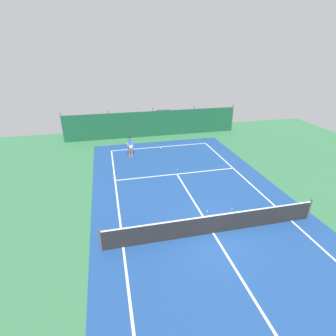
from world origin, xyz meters
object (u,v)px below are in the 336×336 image
object	(u,v)px
tennis_ball_near_player	(232,209)
tennis_ball_midcourt	(207,211)
tennis_player	(130,145)
tennis_net	(214,224)
tennis_ball_by_sideline	(177,169)
parked_car	(165,119)

from	to	relation	value
tennis_ball_near_player	tennis_ball_midcourt	world-z (taller)	same
tennis_player	tennis_net	bearing A→B (deg)	91.27
tennis_net	tennis_player	xyz separation A→B (m)	(-2.70, 10.17, 0.45)
tennis_net	tennis_player	size ratio (longest dim) A/B	6.17
tennis_net	tennis_player	world-z (taller)	tennis_player
tennis_ball_midcourt	tennis_ball_by_sideline	distance (m)	5.35
tennis_net	tennis_player	bearing A→B (deg)	104.86
tennis_ball_near_player	parked_car	size ratio (longest dim) A/B	0.02
tennis_net	tennis_ball_midcourt	xyz separation A→B (m)	(0.36, 1.72, -0.48)
tennis_player	tennis_ball_by_sideline	bearing A→B (deg)	119.33
tennis_ball_near_player	tennis_ball_by_sideline	xyz separation A→B (m)	(-1.52, 5.45, 0.00)
tennis_player	tennis_ball_by_sideline	xyz separation A→B (m)	(2.89, -3.11, -0.93)
tennis_ball_by_sideline	parked_car	distance (m)	10.93
tennis_ball_midcourt	tennis_ball_near_player	bearing A→B (deg)	-4.58
tennis_ball_midcourt	tennis_net	bearing A→B (deg)	-101.96
tennis_ball_near_player	tennis_ball_by_sideline	bearing A→B (deg)	105.59
tennis_ball_near_player	tennis_ball_by_sideline	size ratio (longest dim) A/B	1.00
tennis_net	tennis_ball_by_sideline	size ratio (longest dim) A/B	153.33
tennis_player	tennis_ball_near_player	xyz separation A→B (m)	(4.41, -8.56, -0.93)
tennis_ball_midcourt	parked_car	bearing A→B (deg)	85.12
tennis_player	tennis_ball_near_player	distance (m)	9.67
tennis_net	tennis_ball_near_player	size ratio (longest dim) A/B	153.33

